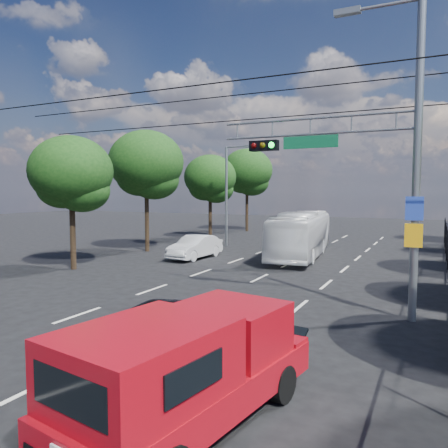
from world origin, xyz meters
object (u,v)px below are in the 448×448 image
Objects in this scene: navy_hatchback at (150,346)px; white_van at (195,247)px; red_pickup at (190,366)px; white_bus at (301,235)px; signal_mast at (374,147)px.

white_van is (-7.50, 14.86, -0.15)m from navy_hatchback.
red_pickup is 0.57× the size of white_bus.
signal_mast is at bearing -70.19° from white_bus.
signal_mast is at bearing 77.56° from red_pickup.
red_pickup is 18.22m from white_van.
signal_mast is 2.34× the size of white_van.
signal_mast is 9.27m from red_pickup.
white_bus reaches higher than white_van.
white_van is (-10.78, 7.77, -4.57)m from signal_mast.
red_pickup is 1.34× the size of white_van.
white_bus is 6.31m from white_van.
red_pickup is at bearing -39.69° from navy_hatchback.
navy_hatchback is at bearing -59.86° from white_van.
white_van is (-5.37, -3.24, -0.67)m from white_bus.
signal_mast is 12.88m from white_bus.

